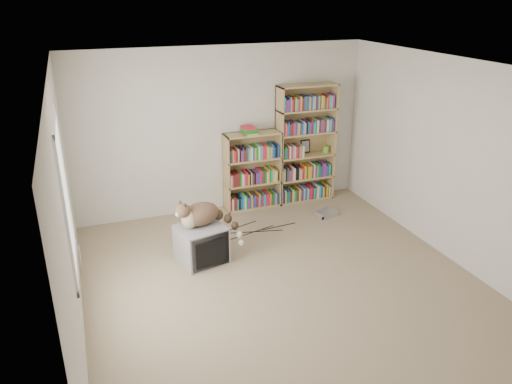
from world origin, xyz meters
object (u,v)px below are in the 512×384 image
object	(u,v)px
cat	(206,217)
bookcase_short	(252,174)
dvd_player	(327,213)
bookcase_tall	(305,147)
crt_tv	(201,244)

from	to	relation	value
cat	bookcase_short	bearing A→B (deg)	31.69
dvd_player	bookcase_tall	bearing A→B (deg)	77.71
crt_tv	bookcase_short	xyz separation A→B (m)	(1.20, 1.42, 0.31)
bookcase_short	dvd_player	size ratio (longest dim) A/B	3.77
dvd_player	bookcase_short	bearing A→B (deg)	125.67
crt_tv	dvd_player	bearing A→B (deg)	4.45
crt_tv	bookcase_tall	size ratio (longest dim) A/B	0.35
cat	bookcase_short	size ratio (longest dim) A/B	0.71
bookcase_short	dvd_player	bearing A→B (deg)	-37.84
cat	bookcase_short	distance (m)	1.77
crt_tv	cat	distance (m)	0.36
dvd_player	cat	bearing A→B (deg)	-179.33
cat	dvd_player	xyz separation A→B (m)	(2.07, 0.64, -0.55)
crt_tv	cat	size ratio (longest dim) A/B	0.77
cat	bookcase_tall	world-z (taller)	bookcase_tall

